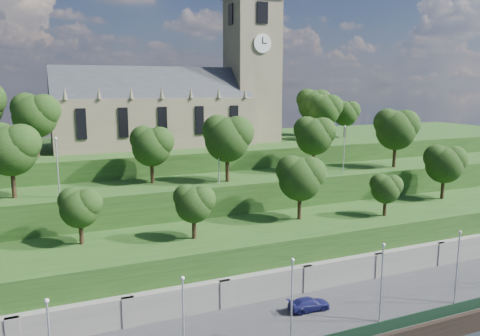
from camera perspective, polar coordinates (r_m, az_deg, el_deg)
name	(u,v)px	position (r m, az deg, el deg)	size (l,w,h in m)	color
promenade	(291,330)	(49.47, 6.22, -19.06)	(160.00, 12.00, 2.00)	#2D2D30
retaining_wall	(265,292)	(53.48, 3.01, -14.86)	(160.00, 2.10, 5.00)	slate
embankment_lower	(243,261)	(57.92, 0.34, -11.22)	(160.00, 12.00, 8.00)	#1E4015
embankment_upper	(212,221)	(66.96, -3.45, -6.46)	(160.00, 10.00, 12.00)	#1E4015
hilltop	(173,183)	(86.08, -8.21, -1.78)	(160.00, 32.00, 15.00)	#1E4015
church	(181,100)	(80.65, -7.18, 8.21)	(38.60, 12.35, 27.60)	#72674F
trees_lower	(292,183)	(58.86, 6.40, -1.81)	(68.54, 8.87, 8.29)	black
trees_upper	(245,136)	(65.35, 0.57, 3.89)	(62.12, 8.74, 9.38)	black
trees_hilltop	(138,107)	(77.90, -12.30, 7.23)	(72.90, 16.16, 11.00)	black
lamp_posts_promenade	(292,295)	(43.30, 6.33, -15.10)	(60.36, 0.36, 8.10)	#B2B2B7
lamp_posts_upper	(219,153)	(62.02, -2.61, 1.85)	(40.36, 0.36, 7.16)	#B2B2B7
car_right	(309,304)	(50.97, 8.41, -16.09)	(1.83, 4.51, 1.31)	#16174F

